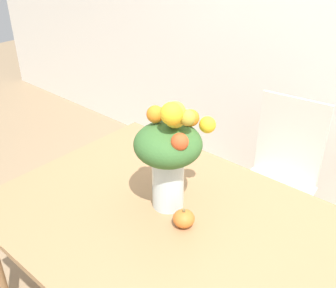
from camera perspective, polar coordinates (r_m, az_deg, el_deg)
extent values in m
cube|color=#9E754C|center=(1.69, 0.96, -11.52)|extent=(1.59, 1.11, 0.03)
cylinder|color=#9E754C|center=(2.61, -4.47, -5.56)|extent=(0.06, 0.06, 0.74)
cylinder|color=silver|center=(1.69, 0.00, -5.41)|extent=(0.14, 0.14, 0.25)
cylinder|color=silver|center=(1.73, 0.00, -7.30)|extent=(0.12, 0.12, 0.11)
cylinder|color=#38662D|center=(1.65, 0.72, -4.68)|extent=(0.01, 0.01, 0.31)
cylinder|color=#38662D|center=(1.68, 0.81, -4.07)|extent=(0.01, 0.01, 0.31)
cylinder|color=#38662D|center=(1.69, -0.21, -3.83)|extent=(0.01, 0.01, 0.31)
cylinder|color=#38662D|center=(1.67, -0.94, -4.29)|extent=(0.01, 0.01, 0.31)
cylinder|color=#38662D|center=(1.65, -0.38, -4.83)|extent=(0.01, 0.01, 0.31)
ellipsoid|color=#38662D|center=(1.59, 0.00, 0.00)|extent=(0.28, 0.28, 0.17)
sphere|color=yellow|center=(1.61, 5.74, 2.80)|extent=(0.07, 0.07, 0.07)
sphere|color=#AD9E33|center=(1.48, 1.07, 4.71)|extent=(0.08, 0.08, 0.08)
sphere|color=#D64C23|center=(1.64, 0.96, 4.66)|extent=(0.08, 0.08, 0.08)
sphere|color=yellow|center=(1.52, 1.01, 3.88)|extent=(0.09, 0.09, 0.09)
sphere|color=orange|center=(1.59, 3.31, 3.80)|extent=(0.07, 0.07, 0.07)
sphere|color=#D64C23|center=(1.48, 1.71, 0.32)|extent=(0.07, 0.07, 0.07)
sphere|color=yellow|center=(1.47, 0.54, 4.43)|extent=(0.09, 0.09, 0.09)
sphere|color=#AD9E33|center=(1.49, 2.81, 3.83)|extent=(0.06, 0.06, 0.06)
sphere|color=orange|center=(1.57, -1.86, 4.34)|extent=(0.07, 0.07, 0.07)
ellipsoid|color=orange|center=(1.64, 2.30, -10.75)|extent=(0.09, 0.09, 0.07)
cylinder|color=brown|center=(1.61, 2.33, -9.70)|extent=(0.01, 0.01, 0.02)
cube|color=silver|center=(2.43, 14.80, -7.11)|extent=(0.47, 0.47, 0.02)
cylinder|color=silver|center=(2.50, 8.98, -12.14)|extent=(0.04, 0.04, 0.44)
cylinder|color=silver|center=(2.42, 16.43, -14.82)|extent=(0.04, 0.04, 0.44)
cylinder|color=silver|center=(2.74, 12.16, -8.11)|extent=(0.04, 0.04, 0.44)
cylinder|color=silver|center=(2.68, 18.92, -10.36)|extent=(0.04, 0.04, 0.44)
cube|color=silver|center=(2.45, 17.31, 0.59)|extent=(0.40, 0.07, 0.54)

